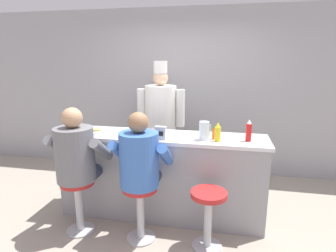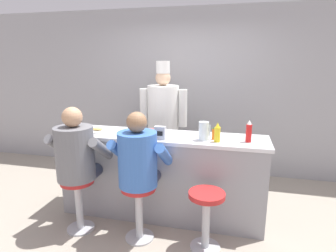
# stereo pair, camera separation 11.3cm
# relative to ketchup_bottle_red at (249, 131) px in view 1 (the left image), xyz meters

# --- Properties ---
(ground_plane) EXTENTS (20.00, 20.00, 0.00)m
(ground_plane) POSITION_rel_ketchup_bottle_red_xyz_m (-0.98, -0.23, -1.13)
(ground_plane) COLOR #9E9384
(wall_back) EXTENTS (10.00, 0.06, 2.70)m
(wall_back) POSITION_rel_ketchup_bottle_red_xyz_m (-0.98, 1.62, 0.22)
(wall_back) COLOR #99999E
(wall_back) RESTS_ON ground_plane
(diner_counter) EXTENTS (2.45, 0.58, 1.02)m
(diner_counter) POSITION_rel_ketchup_bottle_red_xyz_m (-0.98, 0.06, -0.62)
(diner_counter) COLOR gray
(diner_counter) RESTS_ON ground_plane
(ketchup_bottle_red) EXTENTS (0.06, 0.06, 0.24)m
(ketchup_bottle_red) POSITION_rel_ketchup_bottle_red_xyz_m (0.00, 0.00, 0.00)
(ketchup_bottle_red) COLOR red
(ketchup_bottle_red) RESTS_ON diner_counter
(mustard_bottle_yellow) EXTENTS (0.07, 0.07, 0.21)m
(mustard_bottle_yellow) POSITION_rel_ketchup_bottle_red_xyz_m (-0.33, -0.07, -0.02)
(mustard_bottle_yellow) COLOR yellow
(mustard_bottle_yellow) RESTS_ON diner_counter
(hot_sauce_bottle_orange) EXTENTS (0.03, 0.03, 0.13)m
(hot_sauce_bottle_orange) POSITION_rel_ketchup_bottle_red_xyz_m (-0.38, -0.00, -0.05)
(hot_sauce_bottle_orange) COLOR orange
(hot_sauce_bottle_orange) RESTS_ON diner_counter
(water_pitcher_clear) EXTENTS (0.13, 0.11, 0.20)m
(water_pitcher_clear) POSITION_rel_ketchup_bottle_red_xyz_m (-0.48, -0.04, -0.01)
(water_pitcher_clear) COLOR silver
(water_pitcher_clear) RESTS_ON diner_counter
(breakfast_plate) EXTENTS (0.27, 0.27, 0.05)m
(breakfast_plate) POSITION_rel_ketchup_bottle_red_xyz_m (-1.79, 0.04, -0.10)
(breakfast_plate) COLOR white
(breakfast_plate) RESTS_ON diner_counter
(cereal_bowl) EXTENTS (0.15, 0.15, 0.05)m
(cereal_bowl) POSITION_rel_ketchup_bottle_red_xyz_m (-1.09, 0.08, -0.09)
(cereal_bowl) COLOR #B24C47
(cereal_bowl) RESTS_ON diner_counter
(coffee_mug_white) EXTENTS (0.13, 0.08, 0.08)m
(coffee_mug_white) POSITION_rel_ketchup_bottle_red_xyz_m (-2.11, -0.15, -0.08)
(coffee_mug_white) COLOR white
(coffee_mug_white) RESTS_ON diner_counter
(napkin_dispenser_chrome) EXTENTS (0.12, 0.07, 0.15)m
(napkin_dispenser_chrome) POSITION_rel_ketchup_bottle_red_xyz_m (-0.95, -0.12, -0.04)
(napkin_dispenser_chrome) COLOR silver
(napkin_dispenser_chrome) RESTS_ON diner_counter
(diner_seated_grey) EXTENTS (0.62, 0.61, 1.41)m
(diner_seated_grey) POSITION_rel_ketchup_bottle_red_xyz_m (-1.79, -0.45, -0.27)
(diner_seated_grey) COLOR #B2B5BA
(diner_seated_grey) RESTS_ON ground_plane
(diner_seated_blue) EXTENTS (0.60, 0.60, 1.39)m
(diner_seated_blue) POSITION_rel_ketchup_bottle_red_xyz_m (-1.09, -0.45, -0.28)
(diner_seated_blue) COLOR #B2B5BA
(diner_seated_blue) RESTS_ON ground_plane
(empty_stool_round) EXTENTS (0.36, 0.36, 0.62)m
(empty_stool_round) POSITION_rel_ketchup_bottle_red_xyz_m (-0.38, -0.48, -0.72)
(empty_stool_round) COLOR #B2B5BA
(empty_stool_round) RESTS_ON ground_plane
(cook_in_whites_near) EXTENTS (0.73, 0.47, 1.86)m
(cook_in_whites_near) POSITION_rel_ketchup_bottle_red_xyz_m (-1.21, 1.01, -0.11)
(cook_in_whites_near) COLOR #232328
(cook_in_whites_near) RESTS_ON ground_plane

